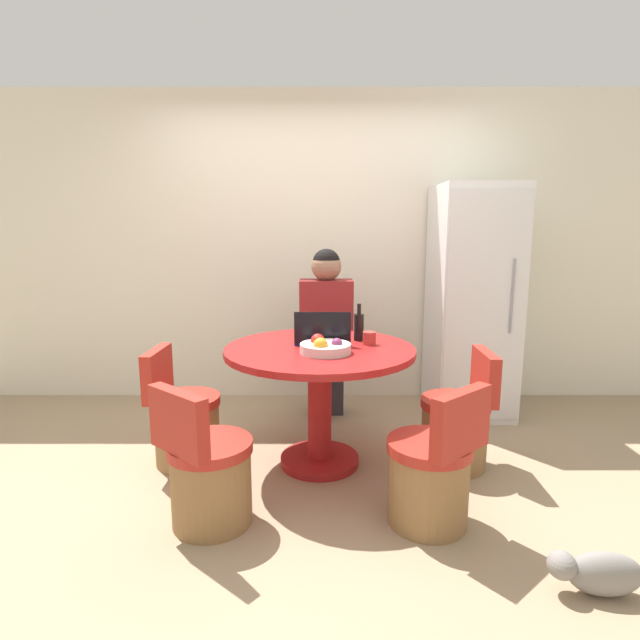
{
  "coord_description": "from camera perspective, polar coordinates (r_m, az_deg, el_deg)",
  "views": [
    {
      "loc": [
        0.08,
        -2.77,
        1.48
      ],
      "look_at": [
        0.08,
        0.29,
        0.91
      ],
      "focal_mm": 28.0,
      "sensor_mm": 36.0,
      "label": 1
    }
  ],
  "objects": [
    {
      "name": "ground_plane",
      "position": [
        3.14,
        -1.49,
        -17.61
      ],
      "size": [
        12.0,
        12.0,
        0.0
      ],
      "primitive_type": "plane",
      "color": "#9E8466"
    },
    {
      "name": "refrigerator",
      "position": [
        4.14,
        16.98,
        2.03
      ],
      "size": [
        0.61,
        0.71,
        1.81
      ],
      "color": "white",
      "rests_on": "ground_plane"
    },
    {
      "name": "laptop",
      "position": [
        3.15,
        0.31,
        -1.89
      ],
      "size": [
        0.35,
        0.25,
        0.21
      ],
      "rotation": [
        0.0,
        0.0,
        3.14
      ],
      "color": "#141947",
      "rests_on": "dining_table"
    },
    {
      "name": "chair_near_left_corner",
      "position": [
        2.67,
        -12.63,
        -16.99
      ],
      "size": [
        0.49,
        0.49,
        0.74
      ],
      "rotation": [
        0.0,
        0.0,
        2.44
      ],
      "color": "olive",
      "rests_on": "ground_plane"
    },
    {
      "name": "chair_near_right_corner",
      "position": [
        2.67,
        12.64,
        -16.98
      ],
      "size": [
        0.49,
        0.49,
        0.74
      ],
      "rotation": [
        0.0,
        0.0,
        -2.43
      ],
      "color": "olive",
      "rests_on": "ground_plane"
    },
    {
      "name": "chair_right_side",
      "position": [
        3.3,
        15.44,
        -11.63
      ],
      "size": [
        0.43,
        0.43,
        0.74
      ],
      "rotation": [
        0.0,
        0.0,
        -1.6
      ],
      "color": "olive",
      "rests_on": "ground_plane"
    },
    {
      "name": "cat",
      "position": [
        2.54,
        29.2,
        -23.88
      ],
      "size": [
        0.43,
        0.14,
        0.19
      ],
      "rotation": [
        0.0,
        0.0,
        3.09
      ],
      "color": "gray",
      "rests_on": "ground_plane"
    },
    {
      "name": "wall_back",
      "position": [
        4.32,
        -1.03,
        8.09
      ],
      "size": [
        7.0,
        0.06,
        2.6
      ],
      "color": "silver",
      "rests_on": "ground_plane"
    },
    {
      "name": "dining_table",
      "position": [
        3.1,
        -0.0,
        -6.6
      ],
      "size": [
        1.16,
        1.16,
        0.76
      ],
      "color": "maroon",
      "rests_on": "ground_plane"
    },
    {
      "name": "bottle",
      "position": [
        3.22,
        4.5,
        -0.71
      ],
      "size": [
        0.06,
        0.06,
        0.24
      ],
      "color": "black",
      "rests_on": "dining_table"
    },
    {
      "name": "person_seated",
      "position": [
        3.84,
        0.74,
        -0.65
      ],
      "size": [
        0.4,
        0.37,
        1.33
      ],
      "rotation": [
        0.0,
        0.0,
        3.14
      ],
      "color": "#2D2D38",
      "rests_on": "ground_plane"
    },
    {
      "name": "chair_left_side",
      "position": [
        3.34,
        -15.21,
        -11.32
      ],
      "size": [
        0.43,
        0.43,
        0.74
      ],
      "rotation": [
        0.0,
        0.0,
        1.54
      ],
      "color": "olive",
      "rests_on": "ground_plane"
    },
    {
      "name": "coffee_cup",
      "position": [
        3.12,
        5.7,
        -2.08
      ],
      "size": [
        0.08,
        0.08,
        0.08
      ],
      "color": "#B2332D",
      "rests_on": "dining_table"
    },
    {
      "name": "fruit_bowl",
      "position": [
        2.9,
        0.59,
        -3.11
      ],
      "size": [
        0.3,
        0.3,
        0.1
      ],
      "color": "beige",
      "rests_on": "dining_table"
    }
  ]
}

